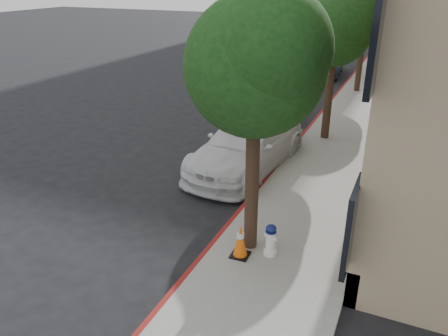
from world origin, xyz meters
TOP-DOWN VIEW (x-y plane):
  - ground at (0.00, 0.00)m, footprint 120.00×120.00m
  - sidewalk at (3.60, 10.00)m, footprint 3.20×50.00m
  - curb_strip at (2.06, 10.00)m, footprint 0.12×50.00m
  - tree_near at (2.93, -2.01)m, footprint 2.92×2.82m
  - tree_mid at (2.93, 5.99)m, footprint 2.77×2.64m
  - tree_far at (2.93, 13.99)m, footprint 3.10×3.00m
  - police_car at (1.10, 2.44)m, footprint 2.82×5.81m
  - parked_car_mid at (0.22, 7.18)m, footprint 1.85×3.87m
  - parked_car_far at (0.45, 18.07)m, footprint 2.00×4.77m
  - fire_hydrant at (3.43, -2.15)m, footprint 0.32×0.29m
  - traffic_cone at (2.84, -2.47)m, footprint 0.42×0.42m

SIDE VIEW (x-z plane):
  - ground at x=0.00m, z-range 0.00..0.00m
  - sidewalk at x=3.60m, z-range 0.00..0.15m
  - curb_strip at x=2.06m, z-range 0.00..0.15m
  - fire_hydrant at x=3.43m, z-range 0.14..0.90m
  - traffic_cone at x=2.84m, z-range 0.15..0.91m
  - parked_car_mid at x=0.22m, z-range 0.00..1.28m
  - parked_car_far at x=0.45m, z-range 0.00..1.53m
  - police_car at x=1.10m, z-range -0.07..1.71m
  - tree_mid at x=2.93m, z-range 1.45..6.88m
  - tree_near at x=2.93m, z-range 1.46..7.08m
  - tree_far at x=2.93m, z-range 1.48..7.29m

